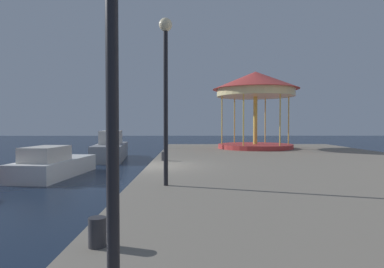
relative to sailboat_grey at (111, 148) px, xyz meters
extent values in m
plane|color=#162338|center=(3.86, -10.09, -0.77)|extent=(120.00, 120.00, 0.00)
cube|color=gray|center=(10.56, -10.09, -0.37)|extent=(13.40, 29.30, 0.80)
cube|color=gray|center=(0.01, -0.06, -0.23)|extent=(2.63, 6.48, 1.09)
cube|color=beige|center=(-0.02, 0.21, 0.78)|extent=(1.66, 2.91, 0.93)
cylinder|color=silver|center=(-0.13, 1.13, 3.09)|extent=(0.12, 0.12, 5.55)
cylinder|color=silver|center=(0.03, -0.28, 1.22)|extent=(0.39, 2.83, 0.08)
cube|color=white|center=(-0.84, -7.73, -0.36)|extent=(2.46, 5.33, 0.82)
cube|color=beige|center=(-0.92, -8.55, 0.37)|extent=(1.59, 2.40, 0.65)
cube|color=#4C6070|center=(-0.80, -7.42, 0.50)|extent=(1.19, 0.21, 0.29)
cylinder|color=#B23333|center=(10.20, -0.48, 0.18)|extent=(5.18, 5.18, 0.30)
cylinder|color=gold|center=(10.20, -0.48, 1.98)|extent=(0.28, 0.28, 3.31)
cylinder|color=#F2E099|center=(10.20, -0.48, 3.89)|extent=(5.38, 5.38, 0.50)
cone|color=#C63D38|center=(10.20, -0.48, 4.76)|extent=(5.98, 5.98, 1.24)
cylinder|color=gold|center=(12.54, -0.48, 1.98)|extent=(0.08, 0.08, 3.31)
cylinder|color=gold|center=(11.37, 1.54, 1.98)|extent=(0.08, 0.08, 3.31)
cylinder|color=gold|center=(9.03, 1.54, 1.98)|extent=(0.08, 0.08, 3.31)
cylinder|color=gold|center=(7.86, -0.48, 1.98)|extent=(0.08, 0.08, 3.31)
cylinder|color=gold|center=(9.03, -2.51, 1.98)|extent=(0.08, 0.08, 3.31)
cylinder|color=gold|center=(11.37, -2.51, 1.98)|extent=(0.08, 0.08, 3.31)
cylinder|color=black|center=(4.80, -20.34, 1.99)|extent=(0.12, 0.12, 3.93)
cylinder|color=black|center=(4.90, -14.48, 2.11)|extent=(0.12, 0.12, 4.17)
sphere|color=#F9E5B2|center=(4.90, -14.48, 4.37)|extent=(0.36, 0.36, 0.36)
cylinder|color=#2D2D33|center=(4.27, -18.97, 0.23)|extent=(0.24, 0.24, 0.40)
cylinder|color=#2D2D33|center=(4.39, -8.31, 0.23)|extent=(0.24, 0.24, 0.40)
camera|label=1|loc=(5.50, -23.39, 1.68)|focal=30.77mm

